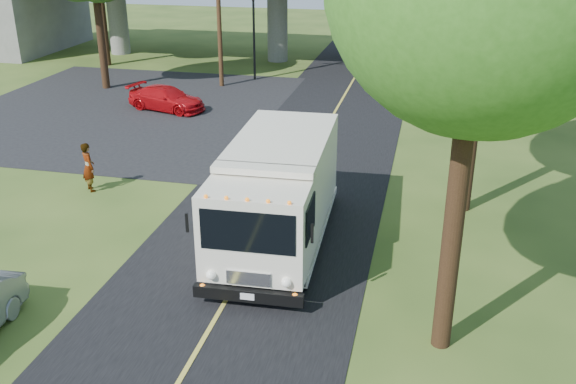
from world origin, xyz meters
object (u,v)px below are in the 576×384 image
(traffic_signal, at_px, (254,27))
(step_van, at_px, (277,191))
(red_sedan, at_px, (167,98))
(utility_pole, at_px, (219,7))
(pedestrian, at_px, (88,167))

(traffic_signal, distance_m, step_van, 21.97)
(step_van, xyz_separation_m, red_sedan, (-9.20, 13.31, -1.13))
(traffic_signal, bearing_deg, utility_pole, -126.87)
(traffic_signal, height_order, red_sedan, traffic_signal)
(step_van, bearing_deg, red_sedan, 122.47)
(traffic_signal, relative_size, utility_pole, 0.58)
(step_van, distance_m, red_sedan, 16.22)
(red_sedan, height_order, pedestrian, pedestrian)
(step_van, xyz_separation_m, pedestrian, (-7.71, 2.56, -0.83))
(traffic_signal, distance_m, utility_pole, 2.86)
(traffic_signal, height_order, utility_pole, utility_pole)
(red_sedan, relative_size, pedestrian, 2.30)
(step_van, relative_size, pedestrian, 4.22)
(red_sedan, bearing_deg, traffic_signal, -4.86)
(utility_pole, distance_m, pedestrian, 16.77)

